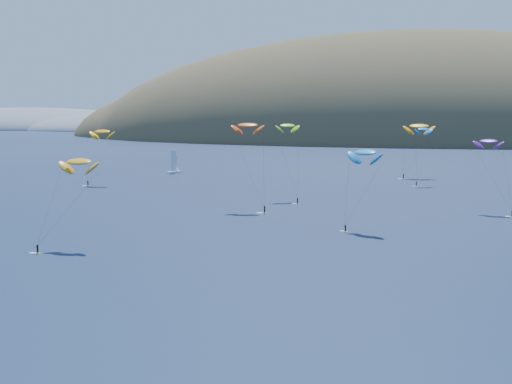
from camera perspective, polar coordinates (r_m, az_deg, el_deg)
name	(u,v)px	position (r m, az deg, el deg)	size (l,w,h in m)	color
ground	(34,343)	(90.91, -17.36, -11.44)	(2800.00, 2800.00, 0.00)	black
island	(432,151)	(636.54, 13.91, 3.19)	(730.00, 300.00, 210.00)	#3D3526
headland	(47,131)	(959.22, -16.36, 4.74)	(460.00, 250.00, 60.00)	slate
sailboat	(174,171)	(302.50, -6.54, 1.69)	(8.79, 8.43, 10.52)	white
kitesurfer_1	(102,132)	(261.84, -12.21, 4.74)	(9.56, 9.44, 21.64)	#EBFA1B
kitesurfer_2	(79,162)	(146.74, -14.00, 2.36)	(9.24, 11.58, 19.41)	#EBFA1B
kitesurfer_3	(287,126)	(216.01, 2.54, 5.32)	(9.89, 14.22, 24.28)	#EBFA1B
kitesurfer_4	(423,129)	(261.81, 13.25, 4.91)	(7.47, 9.62, 21.88)	#EBFA1B
kitesurfer_5	(365,152)	(163.33, 8.73, 3.15)	(9.99, 9.09, 20.25)	#EBFA1B
kitesurfer_6	(489,141)	(199.51, 18.12, 3.87)	(10.63, 11.85, 20.89)	#EBFA1B
kitesurfer_9	(248,125)	(194.12, -0.67, 5.35)	(11.75, 9.65, 25.32)	#EBFA1B
kitesurfer_11	(419,126)	(289.10, 12.91, 5.16)	(12.02, 12.24, 23.51)	#EBFA1B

